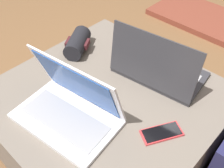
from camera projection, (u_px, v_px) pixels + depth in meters
The scene contains 6 objects.
ground_plane at pixel (108, 149), 1.31m from camera, with size 14.00×14.00×0.00m, color brown.
ottoman at pixel (108, 124), 1.17m from camera, with size 0.83×0.82×0.39m.
laptop_near at pixel (70, 107), 0.92m from camera, with size 0.39×0.28×0.23m.
laptop_far at pixel (157, 68), 1.08m from camera, with size 0.39×0.27×0.24m.
cell_phone at pixel (162, 133), 0.90m from camera, with size 0.12×0.15×0.01m.
wrist_brace at pixel (78, 43), 1.22m from camera, with size 0.16×0.19×0.08m.
Camera 1 is at (0.51, -0.51, 1.14)m, focal length 42.00 mm.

